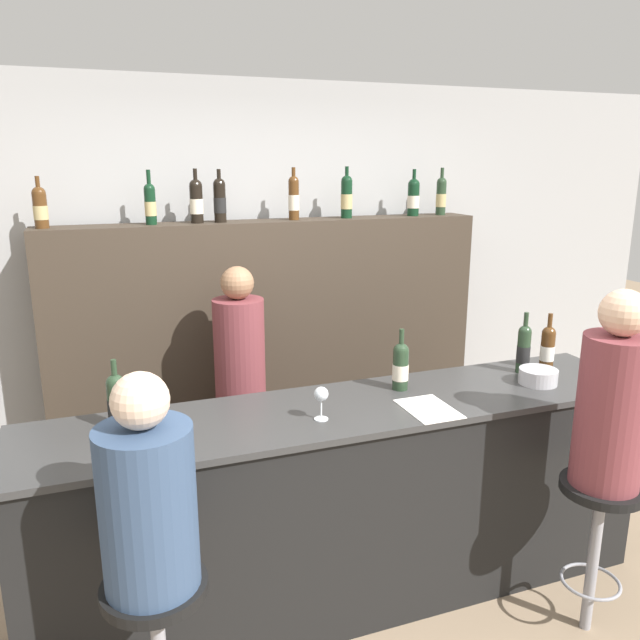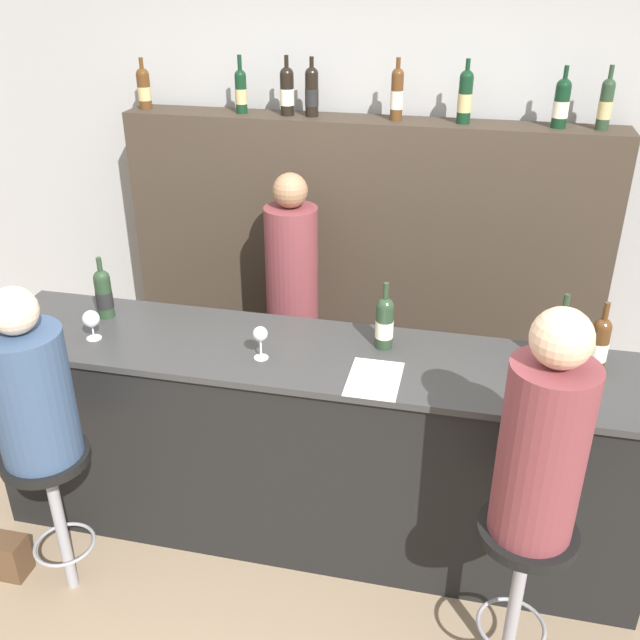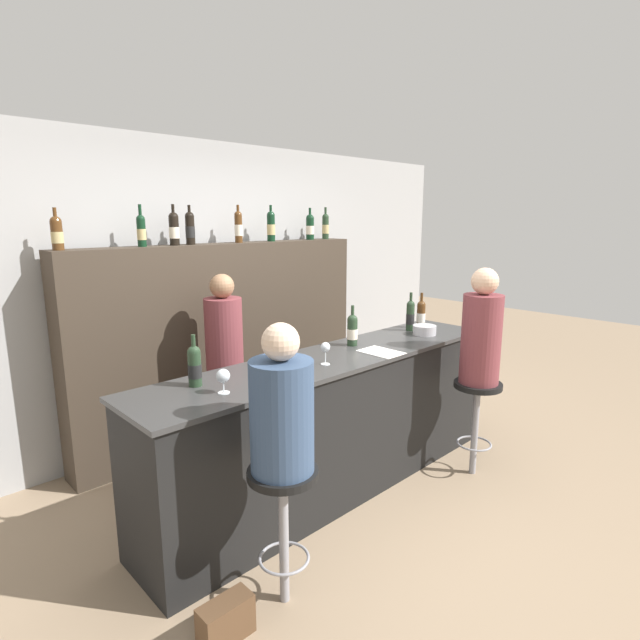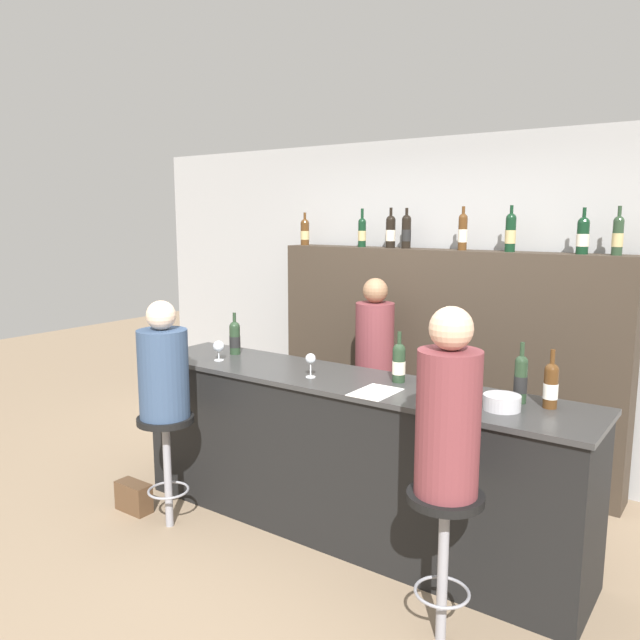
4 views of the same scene
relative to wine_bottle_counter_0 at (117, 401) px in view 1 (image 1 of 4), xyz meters
The scene contains 25 objects.
ground_plane 1.57m from the wine_bottle_counter_0, 21.60° to the right, with size 16.00×16.00×0.00m, color #8C755B.
wall_back 1.79m from the wine_bottle_counter_0, 54.92° to the left, with size 6.40×0.05×2.60m.
bar_counter 1.20m from the wine_bottle_counter_0, ahead, with size 2.98×0.62×1.00m.
back_bar_cabinet 1.62m from the wine_bottle_counter_0, 50.29° to the left, with size 2.80×0.28×1.73m.
wine_bottle_counter_0 is the anchor object (origin of this frame).
wine_bottle_counter_1 1.32m from the wine_bottle_counter_0, ahead, with size 0.08×0.08×0.31m.
wine_bottle_counter_2 2.05m from the wine_bottle_counter_0, ahead, with size 0.07×0.07×0.33m.
wine_bottle_counter_3 2.20m from the wine_bottle_counter_0, ahead, with size 0.07×0.07×0.31m.
wine_bottle_backbar_0 1.46m from the wine_bottle_counter_0, 103.24° to the left, with size 0.08×0.08×0.28m.
wine_bottle_backbar_1 1.46m from the wine_bottle_counter_0, 76.25° to the left, with size 0.07×0.07×0.31m.
wine_bottle_backbar_2 1.54m from the wine_bottle_counter_0, 65.16° to the left, with size 0.08×0.08×0.32m.
wine_bottle_backbar_3 1.60m from the wine_bottle_counter_0, 59.99° to the left, with size 0.08×0.08×0.32m.
wine_bottle_backbar_4 1.86m from the wine_bottle_counter_0, 46.18° to the left, with size 0.07×0.07×0.32m.
wine_bottle_backbar_5 2.11m from the wine_bottle_counter_0, 38.59° to the left, with size 0.08×0.08×0.33m.
wine_bottle_backbar_6 2.49m from the wine_bottle_counter_0, 31.21° to the left, with size 0.08×0.08×0.31m.
wine_bottle_backbar_7 2.67m from the wine_bottle_counter_0, 28.72° to the left, with size 0.07×0.07×0.32m.
wine_glass_0 0.22m from the wine_bottle_counter_0, 77.08° to the right, with size 0.08×0.08×0.14m.
wine_glass_1 0.86m from the wine_bottle_counter_0, 14.50° to the right, with size 0.06×0.06×0.15m.
metal_bowl 2.02m from the wine_bottle_counter_0, ahead, with size 0.19×0.19×0.08m.
tasting_menu 1.36m from the wine_bottle_counter_0, 11.81° to the right, with size 0.21×0.30×0.00m.
bar_stool_left 0.90m from the wine_bottle_counter_0, 85.53° to the right, with size 0.36×0.36×0.74m.
guest_seated_left 0.71m from the wine_bottle_counter_0, 85.53° to the right, with size 0.31×0.31×0.74m.
bar_stool_right 2.15m from the wine_bottle_counter_0, 19.92° to the right, with size 0.36×0.36×0.74m.
guest_seated_right 2.08m from the wine_bottle_counter_0, 19.92° to the right, with size 0.29×0.29×0.86m.
bartender 1.13m from the wine_bottle_counter_0, 48.03° to the left, with size 0.29×0.29×1.53m.
Camera 1 is at (-1.07, -2.17, 2.10)m, focal length 35.00 mm.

